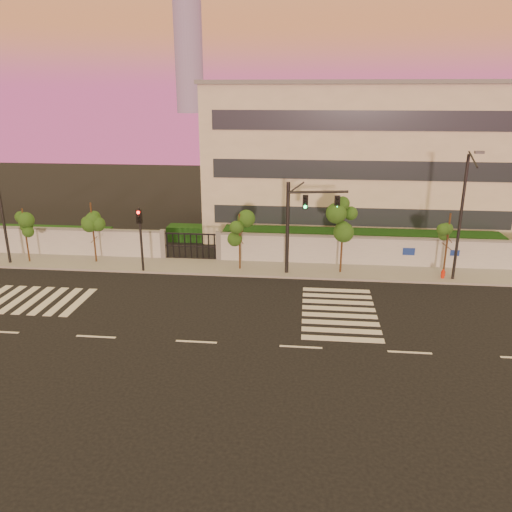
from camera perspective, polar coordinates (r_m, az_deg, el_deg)
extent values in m
plane|color=black|center=(24.43, -6.83, -9.72)|extent=(120.00, 120.00, 0.00)
cube|color=gray|center=(33.87, -3.01, -1.35)|extent=(60.00, 3.00, 0.15)
cube|color=#ABADB2|center=(35.87, 20.90, 0.13)|extent=(31.00, 0.30, 2.00)
cube|color=slate|center=(35.58, 21.09, 1.75)|extent=(31.00, 0.36, 0.12)
cube|color=slate|center=(36.02, -10.56, 1.28)|extent=(0.35, 0.35, 2.20)
cube|color=slate|center=(35.11, -4.28, 1.10)|extent=(0.35, 0.35, 2.20)
cube|color=#143510|center=(37.24, 11.76, 1.44)|extent=(20.00, 2.00, 1.80)
cube|color=#143510|center=(42.66, -23.91, 2.09)|extent=(12.00, 1.80, 1.40)
cube|color=#143510|center=(40.33, -5.83, 2.58)|extent=(6.00, 1.50, 1.20)
cube|color=beige|center=(43.53, 11.28, 10.74)|extent=(24.00, 12.00, 12.00)
cube|color=#262D38|center=(38.25, 11.71, 4.37)|extent=(22.00, 0.08, 1.40)
cube|color=#262D38|center=(37.59, 12.05, 9.56)|extent=(22.00, 0.08, 1.40)
cube|color=#262D38|center=(37.26, 12.41, 14.88)|extent=(22.00, 0.08, 1.40)
cube|color=slate|center=(43.21, 11.80, 18.78)|extent=(24.40, 12.40, 0.30)
cylinder|color=slate|center=(312.13, -7.90, 26.05)|extent=(16.00, 16.00, 110.00)
cube|color=silver|center=(32.46, -26.79, -4.38)|extent=(0.50, 4.00, 0.02)
cube|color=silver|center=(31.99, -25.43, -4.50)|extent=(0.50, 4.00, 0.02)
cube|color=silver|center=(31.53, -24.02, -4.62)|extent=(0.50, 4.00, 0.02)
cube|color=silver|center=(31.10, -22.58, -4.73)|extent=(0.50, 4.00, 0.02)
cube|color=silver|center=(30.69, -21.09, -4.85)|extent=(0.50, 4.00, 0.02)
cube|color=silver|center=(30.30, -19.57, -4.97)|extent=(0.50, 4.00, 0.02)
cube|color=silver|center=(24.85, 9.86, -9.33)|extent=(4.00, 0.50, 0.02)
cube|color=silver|center=(25.66, 9.74, -8.41)|extent=(4.00, 0.50, 0.02)
cube|color=silver|center=(26.46, 9.63, -7.54)|extent=(4.00, 0.50, 0.02)
cube|color=silver|center=(27.28, 9.52, -6.72)|extent=(4.00, 0.50, 0.02)
cube|color=silver|center=(28.09, 9.42, -5.95)|extent=(4.00, 0.50, 0.02)
cube|color=silver|center=(28.92, 9.32, -5.23)|extent=(4.00, 0.50, 0.02)
cube|color=silver|center=(29.74, 9.24, -4.54)|extent=(4.00, 0.50, 0.02)
cube|color=silver|center=(30.58, 9.15, -3.89)|extent=(4.00, 0.50, 0.02)
cube|color=silver|center=(28.25, -27.24, -7.72)|extent=(2.00, 0.15, 0.01)
cube|color=silver|center=(25.93, -17.81, -8.77)|extent=(2.00, 0.15, 0.01)
cube|color=silver|center=(24.43, -6.84, -9.70)|extent=(2.00, 0.15, 0.01)
cube|color=silver|center=(23.90, 5.14, -10.31)|extent=(2.00, 0.15, 0.01)
cube|color=silver|center=(24.40, 17.16, -10.48)|extent=(2.00, 0.15, 0.01)
cylinder|color=#382314|center=(37.82, -24.80, 2.05)|extent=(0.11, 0.11, 3.92)
sphere|color=#1F4A15|center=(37.55, -25.03, 3.78)|extent=(1.03, 1.03, 1.03)
sphere|color=#1F4A15|center=(37.67, -24.34, 2.99)|extent=(0.79, 0.79, 0.79)
sphere|color=#1F4A15|center=(37.66, -25.43, 3.15)|extent=(0.75, 0.75, 0.75)
cylinder|color=#382314|center=(36.04, -18.08, 2.45)|extent=(0.11, 0.11, 4.33)
sphere|color=#1F4A15|center=(35.73, -18.28, 4.45)|extent=(1.04, 1.04, 1.04)
sphere|color=#1F4A15|center=(35.92, -17.57, 3.52)|extent=(0.80, 0.80, 0.80)
sphere|color=#1F4A15|center=(35.82, -18.72, 3.73)|extent=(0.76, 0.76, 0.76)
cylinder|color=#382314|center=(32.93, -1.88, 1.53)|extent=(0.12, 0.12, 3.89)
sphere|color=#1F4A15|center=(32.62, -1.90, 3.49)|extent=(1.11, 1.11, 1.11)
sphere|color=#1F4A15|center=(32.92, -1.23, 2.58)|extent=(0.84, 0.84, 0.84)
sphere|color=#1F4A15|center=(32.62, -2.45, 2.78)|extent=(0.80, 0.80, 0.80)
cylinder|color=#382314|center=(32.58, 9.82, 2.15)|extent=(0.13, 0.13, 5.07)
sphere|color=#1F4A15|center=(32.20, 9.97, 4.76)|extent=(1.22, 1.22, 1.22)
sphere|color=#1F4A15|center=(32.62, 10.55, 3.52)|extent=(0.93, 0.93, 0.93)
sphere|color=#1F4A15|center=(32.14, 9.35, 3.83)|extent=(0.88, 0.88, 0.88)
cylinder|color=#382314|center=(33.80, 20.95, 1.06)|extent=(0.12, 0.12, 4.25)
sphere|color=#1F4A15|center=(33.48, 21.19, 3.15)|extent=(1.08, 1.08, 1.08)
sphere|color=#1F4A15|center=(33.91, 21.55, 2.17)|extent=(0.82, 0.82, 0.82)
sphere|color=#1F4A15|center=(33.37, 20.68, 2.40)|extent=(0.78, 0.78, 0.78)
cylinder|color=black|center=(31.94, 3.62, 3.03)|extent=(0.24, 0.24, 6.11)
cylinder|color=black|center=(31.38, 7.15, 7.27)|extent=(3.72, 0.79, 0.16)
cube|color=black|center=(31.45, 5.66, 6.15)|extent=(0.34, 0.18, 0.89)
sphere|color=#0CF259|center=(31.40, 5.64, 5.62)|extent=(0.20, 0.20, 0.20)
cube|color=black|center=(31.50, 9.26, 6.03)|extent=(0.34, 0.18, 0.89)
sphere|color=#0CF259|center=(31.45, 9.25, 5.49)|extent=(0.20, 0.20, 0.20)
cylinder|color=black|center=(33.32, -12.99, 1.74)|extent=(0.16, 0.16, 4.43)
cube|color=black|center=(32.87, -13.22, 4.43)|extent=(0.34, 0.18, 0.89)
sphere|color=red|center=(32.71, -13.31, 4.85)|extent=(0.20, 0.20, 0.20)
cylinder|color=black|center=(37.70, -27.09, 4.99)|extent=(0.18, 0.18, 8.13)
cylinder|color=black|center=(32.96, 22.31, 3.83)|extent=(0.18, 0.18, 7.96)
cylinder|color=black|center=(31.47, 23.57, 10.09)|extent=(0.10, 1.90, 0.77)
cube|color=#3F3F44|center=(30.57, 24.17, 10.76)|extent=(0.50, 0.25, 0.15)
cylinder|color=red|center=(33.89, 20.56, -2.21)|extent=(0.21, 0.21, 0.48)
cylinder|color=red|center=(33.80, 20.61, -1.75)|extent=(0.27, 0.27, 0.10)
sphere|color=red|center=(33.76, 20.63, -1.58)|extent=(0.17, 0.17, 0.17)
cylinder|color=red|center=(33.86, 20.58, -2.06)|extent=(0.28, 0.14, 0.10)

